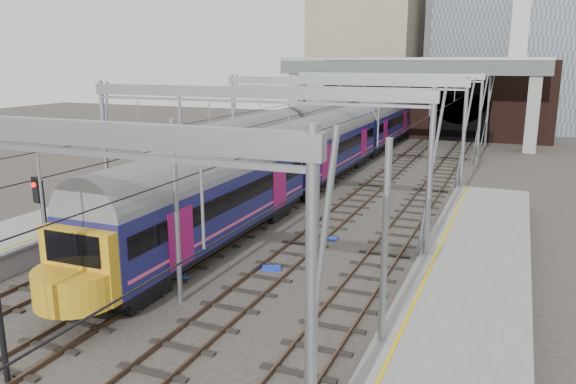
% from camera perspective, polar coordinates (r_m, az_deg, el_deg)
% --- Properties ---
extents(ground, '(160.00, 160.00, 0.00)m').
position_cam_1_polar(ground, '(20.74, -13.94, -12.93)').
color(ground, '#38332D').
rests_on(ground, ground).
extents(tracks, '(14.40, 80.00, 0.22)m').
position_cam_1_polar(tracks, '(33.15, 1.47, -2.47)').
color(tracks, '#4C3828').
rests_on(tracks, ground).
extents(overhead_line, '(16.80, 80.00, 8.00)m').
position_cam_1_polar(overhead_line, '(38.11, 5.07, 9.55)').
color(overhead_line, gray).
rests_on(overhead_line, ground).
extents(retaining_wall, '(28.00, 2.75, 9.00)m').
position_cam_1_polar(retaining_wall, '(67.64, 14.05, 8.94)').
color(retaining_wall, black).
rests_on(retaining_wall, ground).
extents(overbridge, '(28.00, 3.00, 9.25)m').
position_cam_1_polar(overbridge, '(61.89, 12.05, 11.40)').
color(overbridge, gray).
rests_on(overbridge, ground).
extents(city_skyline, '(37.50, 27.50, 60.00)m').
position_cam_1_polar(city_skyline, '(86.10, 17.44, 18.11)').
color(city_skyline, tan).
rests_on(city_skyline, ground).
extents(train_main, '(3.08, 71.20, 5.21)m').
position_cam_1_polar(train_main, '(51.41, 7.19, 6.09)').
color(train_main, black).
rests_on(train_main, ground).
extents(train_second, '(3.11, 53.87, 5.24)m').
position_cam_1_polar(train_second, '(54.32, 3.62, 6.57)').
color(train_second, black).
rests_on(train_second, ground).
extents(signal_near_left, '(0.39, 0.47, 5.05)m').
position_cam_1_polar(signal_near_left, '(21.91, -23.55, -3.36)').
color(signal_near_left, black).
rests_on(signal_near_left, ground).
extents(equip_cover_a, '(0.98, 0.79, 0.10)m').
position_cam_1_polar(equip_cover_a, '(24.56, -11.35, -8.42)').
color(equip_cover_a, blue).
rests_on(equip_cover_a, ground).
extents(equip_cover_b, '(0.75, 0.54, 0.09)m').
position_cam_1_polar(equip_cover_b, '(29.07, 4.33, -4.74)').
color(equip_cover_b, blue).
rests_on(equip_cover_b, ground).
extents(equip_cover_c, '(0.97, 0.82, 0.10)m').
position_cam_1_polar(equip_cover_c, '(25.00, -1.69, -7.76)').
color(equip_cover_c, blue).
rests_on(equip_cover_c, ground).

